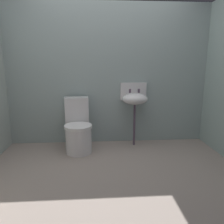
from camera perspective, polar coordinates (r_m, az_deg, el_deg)
The scene contains 4 objects.
ground_plane at distance 2.70m, azimuth 0.44°, elevation -16.90°, with size 3.58×2.66×0.08m, color gray.
wall_back at distance 3.53m, azimuth -1.04°, elevation 9.62°, with size 3.58×0.10×2.20m, color #95A6A6.
toilet_near_wall at distance 3.28m, azimuth -8.94°, elevation -4.66°, with size 0.46×0.64×0.78m.
sink at distance 3.40m, azimuth 5.97°, elevation 3.57°, with size 0.42×0.35×0.99m.
Camera 1 is at (-0.18, -2.33, 1.30)m, focal length 34.69 mm.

